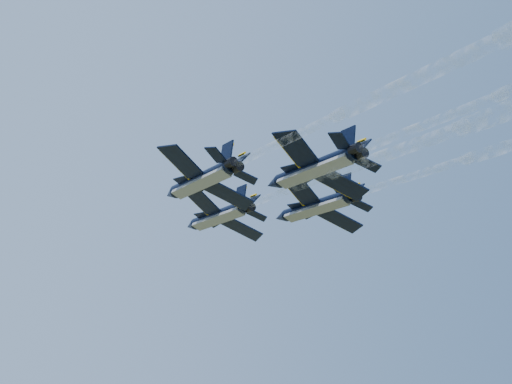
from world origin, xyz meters
name	(u,v)px	position (x,y,z in m)	size (l,w,h in m)	color
jet_lead	(218,216)	(-3.75, 15.03, 101.02)	(13.98, 19.73, 6.41)	black
jet_left	(201,181)	(-11.68, 1.35, 101.02)	(13.98, 19.73, 6.41)	black
jet_right	(315,207)	(7.84, 4.51, 101.02)	(13.98, 19.73, 6.41)	black
jet_slot	(313,169)	(-0.07, -8.70, 101.02)	(13.98, 19.73, 6.41)	black
smoke_trail_lead	(444,109)	(4.15, -28.87, 101.06)	(12.28, 58.23, 2.47)	white
smoke_trail_left	(480,19)	(-3.78, -42.56, 101.06)	(12.28, 58.23, 2.47)	white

